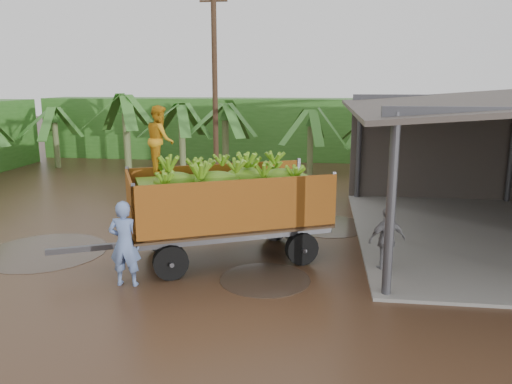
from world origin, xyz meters
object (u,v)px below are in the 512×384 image
man_blue (125,244)px  man_grey (387,240)px  utility_pole (215,87)px  banana_trailer (226,202)px

man_blue → man_grey: size_ratio=1.23×
man_blue → utility_pole: size_ratio=0.23×
man_grey → utility_pole: (-6.34, 10.03, 3.53)m
banana_trailer → man_grey: bearing=-31.3°
man_blue → utility_pole: (-0.32, 11.65, 3.34)m
man_blue → utility_pole: utility_pole is taller
man_grey → man_blue: bearing=-4.9°
man_blue → utility_pole: bearing=-91.3°
man_grey → utility_pole: size_ratio=0.19×
utility_pole → man_blue: bearing=-88.4°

